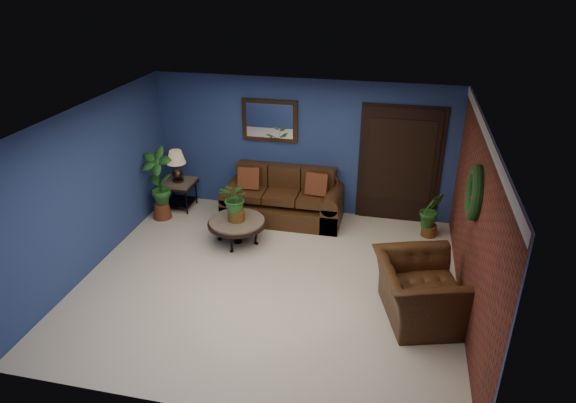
% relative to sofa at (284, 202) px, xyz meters
% --- Properties ---
extents(floor, '(5.50, 5.50, 0.00)m').
position_rel_sofa_xyz_m(floor, '(0.26, -2.08, -0.32)').
color(floor, beige).
rests_on(floor, ground).
extents(wall_back, '(5.50, 0.04, 2.50)m').
position_rel_sofa_xyz_m(wall_back, '(0.26, 0.42, 0.93)').
color(wall_back, navy).
rests_on(wall_back, ground).
extents(wall_left, '(0.04, 5.00, 2.50)m').
position_rel_sofa_xyz_m(wall_left, '(-2.49, -2.08, 0.93)').
color(wall_left, navy).
rests_on(wall_left, ground).
extents(wall_right_brick, '(0.04, 5.00, 2.50)m').
position_rel_sofa_xyz_m(wall_right_brick, '(3.01, -2.08, 0.93)').
color(wall_right_brick, maroon).
rests_on(wall_right_brick, ground).
extents(ceiling, '(5.50, 5.00, 0.02)m').
position_rel_sofa_xyz_m(ceiling, '(0.26, -2.08, 2.18)').
color(ceiling, silver).
rests_on(ceiling, wall_back).
extents(crown_molding, '(0.03, 5.00, 0.14)m').
position_rel_sofa_xyz_m(crown_molding, '(2.98, -2.08, 2.11)').
color(crown_molding, white).
rests_on(crown_molding, wall_right_brick).
extents(wall_mirror, '(1.02, 0.06, 0.77)m').
position_rel_sofa_xyz_m(wall_mirror, '(-0.34, 0.38, 1.40)').
color(wall_mirror, '#432B16').
rests_on(wall_mirror, wall_back).
extents(closet_door, '(1.44, 0.06, 2.18)m').
position_rel_sofa_xyz_m(closet_door, '(2.01, 0.39, 0.73)').
color(closet_door, black).
rests_on(closet_door, wall_back).
extents(wreath, '(0.16, 0.72, 0.72)m').
position_rel_sofa_xyz_m(wreath, '(2.95, -2.03, 1.38)').
color(wreath, black).
rests_on(wreath, wall_right_brick).
extents(sofa, '(2.14, 0.92, 0.96)m').
position_rel_sofa_xyz_m(sofa, '(0.00, 0.00, 0.00)').
color(sofa, '#422613').
rests_on(sofa, ground).
extents(coffee_table, '(0.98, 0.98, 0.42)m').
position_rel_sofa_xyz_m(coffee_table, '(-0.55, -1.07, 0.05)').
color(coffee_table, '#4F4B45').
rests_on(coffee_table, ground).
extents(end_table, '(0.60, 0.60, 0.55)m').
position_rel_sofa_xyz_m(end_table, '(-2.04, -0.03, 0.10)').
color(end_table, '#4F4B45').
rests_on(end_table, ground).
extents(table_lamp, '(0.36, 0.36, 0.59)m').
position_rel_sofa_xyz_m(table_lamp, '(-2.04, -0.03, 0.62)').
color(table_lamp, '#432B16').
rests_on(table_lamp, end_table).
extents(side_chair, '(0.44, 0.44, 0.89)m').
position_rel_sofa_xyz_m(side_chair, '(0.82, 0.03, 0.19)').
color(side_chair, '#552F18').
rests_on(side_chair, ground).
extents(armchair, '(1.39, 1.50, 0.81)m').
position_rel_sofa_xyz_m(armchair, '(2.41, -2.44, 0.09)').
color(armchair, '#422613').
rests_on(armchair, ground).
extents(coffee_plant, '(0.62, 0.58, 0.68)m').
position_rel_sofa_xyz_m(coffee_plant, '(-0.55, -1.07, 0.48)').
color(coffee_plant, brown).
rests_on(coffee_plant, coffee_table).
extents(floor_plant, '(0.45, 0.41, 0.84)m').
position_rel_sofa_xyz_m(floor_plant, '(2.61, -0.13, 0.12)').
color(floor_plant, brown).
rests_on(floor_plant, ground).
extents(tall_plant, '(0.62, 0.45, 1.35)m').
position_rel_sofa_xyz_m(tall_plant, '(-2.19, -0.51, 0.41)').
color(tall_plant, maroon).
rests_on(tall_plant, ground).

